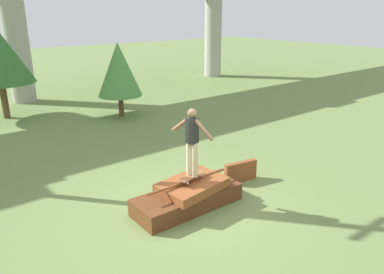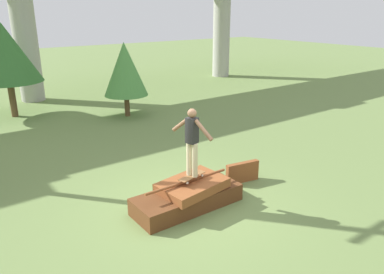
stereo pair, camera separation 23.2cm
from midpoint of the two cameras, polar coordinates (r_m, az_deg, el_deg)
The scene contains 6 objects.
ground_plane at distance 8.66m, azimuth -1.47°, elevation -10.64°, with size 80.00×80.00×0.00m, color olive.
scrap_pile at distance 8.54m, azimuth -1.31°, elevation -8.94°, with size 2.51×1.15×0.68m.
scrap_plank_loose at distance 9.83m, azimuth 6.75°, elevation -5.27°, with size 0.94×0.29×0.54m.
skateboard at distance 8.36m, azimuth -0.80°, elevation -6.00°, with size 0.76×0.36×0.09m.
skater at distance 8.02m, azimuth -0.83°, elevation -0.19°, with size 0.34×1.11×1.53m.
tree_behind_right at distance 15.65m, azimuth -11.51°, elevation 10.03°, with size 1.80×1.80×3.05m.
Camera 1 is at (-4.55, -6.01, 4.27)m, focal length 35.00 mm.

